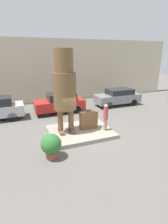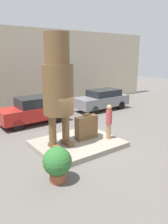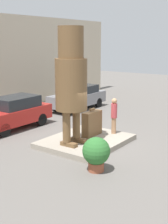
{
  "view_description": "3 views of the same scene",
  "coord_description": "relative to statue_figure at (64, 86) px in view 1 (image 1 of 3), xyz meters",
  "views": [
    {
      "loc": [
        -3.5,
        -9.48,
        4.84
      ],
      "look_at": [
        0.16,
        -0.23,
        1.48
      ],
      "focal_mm": 28.0,
      "sensor_mm": 36.0,
      "label": 1
    },
    {
      "loc": [
        -5.5,
        -7.94,
        4.21
      ],
      "look_at": [
        0.21,
        -0.25,
        1.69
      ],
      "focal_mm": 35.0,
      "sensor_mm": 36.0,
      "label": 2
    },
    {
      "loc": [
        -10.9,
        -7.76,
        4.52
      ],
      "look_at": [
        -0.21,
        -0.06,
        1.51
      ],
      "focal_mm": 50.0,
      "sensor_mm": 36.0,
      "label": 3
    }
  ],
  "objects": [
    {
      "name": "giant_suitcase",
      "position": [
        1.49,
        -0.03,
        -2.28
      ],
      "size": [
        1.13,
        0.39,
        1.29
      ],
      "color": "brown",
      "rests_on": "pedestal"
    },
    {
      "name": "parked_car_red",
      "position": [
        0.76,
        4.41,
        -2.2
      ],
      "size": [
        4.15,
        1.71,
        1.68
      ],
      "rotation": [
        0.0,
        0.0,
        3.14
      ],
      "color": "#B2231E",
      "rests_on": "ground_plane"
    },
    {
      "name": "building_backdrop",
      "position": [
        0.91,
        8.47,
        0.03
      ],
      "size": [
        28.0,
        0.6,
        6.21
      ],
      "color": "beige",
      "rests_on": "ground_plane"
    },
    {
      "name": "statue_figure",
      "position": [
        0.0,
        0.0,
        0.0
      ],
      "size": [
        1.32,
        1.32,
        4.87
      ],
      "color": "brown",
      "rests_on": "pedestal"
    },
    {
      "name": "planter_pot",
      "position": [
        -1.34,
        -2.14,
        -2.39
      ],
      "size": [
        0.99,
        0.99,
        1.24
      ],
      "color": "brown",
      "rests_on": "ground_plane"
    },
    {
      "name": "ground_plane",
      "position": [
        0.91,
        -0.09,
        -3.08
      ],
      "size": [
        60.0,
        60.0,
        0.0
      ],
      "primitive_type": "plane",
      "color": "#605B56"
    },
    {
      "name": "tourist",
      "position": [
        2.36,
        -0.69,
        -1.92
      ],
      "size": [
        0.29,
        0.29,
        1.7
      ],
      "color": "#A87A56",
      "rests_on": "pedestal"
    },
    {
      "name": "pedestal",
      "position": [
        0.91,
        -0.09,
        -2.96
      ],
      "size": [
        3.86,
        3.11,
        0.23
      ],
      "color": "gray",
      "rests_on": "ground_plane"
    },
    {
      "name": "parked_car_grey",
      "position": [
        6.53,
        4.56,
        -2.23
      ],
      "size": [
        4.37,
        1.76,
        1.59
      ],
      "rotation": [
        0.0,
        0.0,
        3.14
      ],
      "color": "gray",
      "rests_on": "ground_plane"
    }
  ]
}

